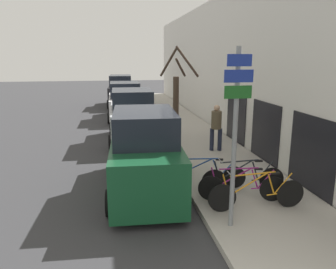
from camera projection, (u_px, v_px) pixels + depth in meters
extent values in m
plane|color=#333335|center=(136.00, 146.00, 13.83)|extent=(80.00, 80.00, 0.00)
cube|color=#ADA89E|center=(182.00, 128.00, 16.93)|extent=(3.20, 32.00, 0.15)
cube|color=silver|center=(216.00, 65.00, 16.49)|extent=(0.20, 32.00, 6.50)
cube|color=black|center=(311.00, 154.00, 8.69)|extent=(0.03, 2.01, 2.02)
cube|color=black|center=(265.00, 132.00, 11.28)|extent=(0.03, 2.01, 2.02)
cube|color=black|center=(236.00, 118.00, 13.86)|extent=(0.03, 2.01, 2.02)
cylinder|color=gray|center=(234.00, 141.00, 6.60)|extent=(0.10, 0.10, 3.72)
cube|color=navy|center=(240.00, 60.00, 6.17)|extent=(0.49, 0.02, 0.23)
cube|color=navy|center=(239.00, 76.00, 6.24)|extent=(0.58, 0.02, 0.24)
cube|color=#19591E|center=(238.00, 92.00, 6.31)|extent=(0.55, 0.02, 0.25)
cylinder|color=black|center=(222.00, 198.00, 7.57)|extent=(0.68, 0.05, 0.68)
cylinder|color=black|center=(290.00, 194.00, 7.81)|extent=(0.68, 0.05, 0.68)
cylinder|color=orange|center=(249.00, 184.00, 7.58)|extent=(0.94, 0.06, 0.56)
cylinder|color=orange|center=(253.00, 174.00, 7.54)|extent=(1.10, 0.07, 0.09)
cylinder|color=orange|center=(271.00, 184.00, 7.67)|extent=(0.20, 0.04, 0.49)
cylinder|color=orange|center=(279.00, 194.00, 7.76)|extent=(0.59, 0.05, 0.08)
cylinder|color=orange|center=(283.00, 184.00, 7.72)|extent=(0.44, 0.04, 0.54)
cylinder|color=orange|center=(226.00, 186.00, 7.51)|extent=(0.20, 0.04, 0.58)
cube|color=black|center=(275.00, 173.00, 7.62)|extent=(0.20, 0.09, 0.04)
cylinder|color=#99999E|center=(230.00, 174.00, 7.46)|extent=(0.04, 0.44, 0.02)
cylinder|color=black|center=(211.00, 188.00, 8.18)|extent=(0.64, 0.17, 0.65)
cylinder|color=black|center=(273.00, 189.00, 8.13)|extent=(0.64, 0.17, 0.65)
cylinder|color=#8C1E72|center=(234.00, 177.00, 8.09)|extent=(0.85, 0.21, 0.53)
cylinder|color=#8C1E72|center=(238.00, 169.00, 8.04)|extent=(0.98, 0.24, 0.08)
cylinder|color=#8C1E72|center=(255.00, 178.00, 8.08)|extent=(0.19, 0.07, 0.46)
cylinder|color=#8C1E72|center=(262.00, 188.00, 8.13)|extent=(0.53, 0.14, 0.08)
cylinder|color=#8C1E72|center=(265.00, 179.00, 8.08)|extent=(0.40, 0.11, 0.52)
cylinder|color=#8C1E72|center=(214.00, 178.00, 8.11)|extent=(0.19, 0.07, 0.56)
cube|color=black|center=(258.00, 169.00, 8.02)|extent=(0.21, 0.12, 0.04)
cylinder|color=#99999E|center=(218.00, 167.00, 8.05)|extent=(0.11, 0.44, 0.02)
cylinder|color=black|center=(214.00, 182.00, 8.58)|extent=(0.66, 0.09, 0.66)
cylinder|color=black|center=(271.00, 180.00, 8.73)|extent=(0.66, 0.09, 0.66)
cylinder|color=black|center=(236.00, 170.00, 8.57)|extent=(0.88, 0.10, 0.55)
cylinder|color=black|center=(240.00, 161.00, 8.52)|extent=(1.02, 0.12, 0.09)
cylinder|color=black|center=(255.00, 170.00, 8.62)|extent=(0.19, 0.05, 0.48)
cylinder|color=black|center=(262.00, 179.00, 8.70)|extent=(0.55, 0.07, 0.08)
cylinder|color=black|center=(265.00, 171.00, 8.65)|extent=(0.41, 0.06, 0.53)
cylinder|color=black|center=(217.00, 171.00, 8.52)|extent=(0.19, 0.05, 0.57)
cube|color=black|center=(259.00, 161.00, 8.57)|extent=(0.21, 0.10, 0.04)
cylinder|color=#99999E|center=(221.00, 161.00, 8.47)|extent=(0.06, 0.44, 0.02)
cylinder|color=black|center=(173.00, 175.00, 9.09)|extent=(0.61, 0.19, 0.62)
cylinder|color=black|center=(234.00, 177.00, 8.96)|extent=(0.61, 0.19, 0.62)
cylinder|color=#1E4799|center=(196.00, 166.00, 8.98)|extent=(0.92, 0.27, 0.51)
cylinder|color=#1E4799|center=(199.00, 159.00, 8.92)|extent=(1.06, 0.31, 0.08)
cylinder|color=#1E4799|center=(216.00, 168.00, 8.94)|extent=(0.20, 0.09, 0.45)
cylinder|color=#1E4799|center=(223.00, 176.00, 8.98)|extent=(0.58, 0.18, 0.08)
cylinder|color=#1E4799|center=(227.00, 169.00, 8.93)|extent=(0.43, 0.14, 0.50)
cylinder|color=#1E4799|center=(176.00, 167.00, 9.03)|extent=(0.20, 0.08, 0.54)
cube|color=black|center=(219.00, 159.00, 8.88)|extent=(0.21, 0.13, 0.04)
cylinder|color=#99999E|center=(179.00, 158.00, 8.96)|extent=(0.13, 0.43, 0.02)
cube|color=#144728|center=(145.00, 162.00, 9.05)|extent=(2.01, 4.63, 1.33)
cube|color=black|center=(144.00, 126.00, 8.63)|extent=(1.71, 2.45, 0.80)
cylinder|color=black|center=(115.00, 165.00, 10.43)|extent=(0.25, 0.65, 0.64)
cylinder|color=black|center=(170.00, 163.00, 10.63)|extent=(0.25, 0.65, 0.64)
cylinder|color=black|center=(111.00, 203.00, 7.71)|extent=(0.25, 0.65, 0.64)
cylinder|color=black|center=(184.00, 199.00, 7.91)|extent=(0.25, 0.65, 0.64)
cube|color=#B2B7BC|center=(132.00, 123.00, 14.40)|extent=(1.90, 4.35, 1.33)
cube|color=black|center=(132.00, 99.00, 13.99)|extent=(1.69, 2.27, 0.81)
cylinder|color=black|center=(112.00, 129.00, 15.67)|extent=(0.23, 0.64, 0.64)
cylinder|color=black|center=(150.00, 127.00, 15.95)|extent=(0.23, 0.64, 0.64)
cylinder|color=black|center=(111.00, 143.00, 13.09)|extent=(0.23, 0.64, 0.64)
cylinder|color=black|center=(157.00, 141.00, 13.37)|extent=(0.23, 0.64, 0.64)
cube|color=silver|center=(125.00, 106.00, 19.78)|extent=(1.91, 4.64, 1.18)
cube|color=black|center=(125.00, 90.00, 19.37)|extent=(1.70, 2.42, 0.86)
cylinder|color=black|center=(110.00, 110.00, 21.12)|extent=(0.23, 0.63, 0.63)
cylinder|color=black|center=(139.00, 109.00, 21.41)|extent=(0.23, 0.63, 0.63)
cylinder|color=black|center=(110.00, 118.00, 18.37)|extent=(0.23, 0.63, 0.63)
cylinder|color=black|center=(143.00, 117.00, 18.66)|extent=(0.23, 0.63, 0.63)
cube|color=black|center=(121.00, 95.00, 24.87)|extent=(1.98, 4.84, 1.38)
cube|color=black|center=(120.00, 80.00, 24.44)|extent=(1.68, 2.55, 0.77)
cylinder|color=black|center=(111.00, 99.00, 26.32)|extent=(0.26, 0.69, 0.68)
cylinder|color=black|center=(132.00, 99.00, 26.52)|extent=(0.26, 0.69, 0.68)
cylinder|color=black|center=(109.00, 105.00, 23.48)|extent=(0.26, 0.69, 0.68)
cylinder|color=black|center=(133.00, 104.00, 23.68)|extent=(0.26, 0.69, 0.68)
cylinder|color=#1E2338|center=(212.00, 139.00, 12.58)|extent=(0.16, 0.16, 0.86)
cylinder|color=#1E2338|center=(220.00, 140.00, 12.55)|extent=(0.16, 0.16, 0.86)
cylinder|color=brown|center=(216.00, 120.00, 12.39)|extent=(0.39, 0.39, 0.68)
sphere|color=tan|center=(217.00, 108.00, 12.29)|extent=(0.23, 0.23, 0.23)
cylinder|color=#3D2D23|center=(176.00, 117.00, 11.73)|extent=(0.21, 0.21, 2.85)
cylinder|color=#3D2D23|center=(187.00, 62.00, 11.25)|extent=(0.83, 0.29, 1.07)
cylinder|color=#3D2D23|center=(181.00, 68.00, 11.58)|extent=(0.52, 0.55, 0.66)
cylinder|color=#3D2D23|center=(168.00, 63.00, 11.60)|extent=(0.52, 0.82, 0.99)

